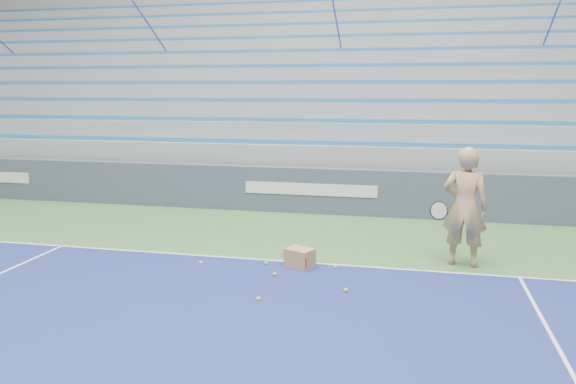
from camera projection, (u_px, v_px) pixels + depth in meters
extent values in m
cube|color=white|center=(270.00, 260.00, 9.84)|extent=(10.97, 0.05, 0.00)
cube|color=#3F4860|center=(311.00, 190.00, 13.58)|extent=(30.00, 0.30, 1.10)
cube|color=white|center=(310.00, 189.00, 13.41)|extent=(3.20, 0.02, 0.28)
cube|color=gray|center=(337.00, 166.00, 17.94)|extent=(30.00, 8.50, 1.10)
cube|color=gray|center=(337.00, 141.00, 17.79)|extent=(30.00, 8.50, 0.50)
cube|color=#2F6CAB|center=(316.00, 142.00, 14.02)|extent=(29.60, 0.42, 0.11)
cube|color=gray|center=(339.00, 124.00, 18.11)|extent=(30.00, 7.65, 0.50)
cube|color=#2F6CAB|center=(322.00, 120.00, 14.75)|extent=(29.60, 0.42, 0.11)
cube|color=gray|center=(341.00, 108.00, 18.43)|extent=(30.00, 6.80, 0.50)
cube|color=#2F6CAB|center=(327.00, 100.00, 15.47)|extent=(29.60, 0.42, 0.11)
cube|color=gray|center=(343.00, 92.00, 18.75)|extent=(30.00, 5.95, 0.50)
cube|color=#2F6CAB|center=(332.00, 82.00, 16.20)|extent=(29.60, 0.42, 0.11)
cube|color=gray|center=(345.00, 77.00, 19.06)|extent=(30.00, 5.10, 0.50)
cube|color=#2F6CAB|center=(336.00, 66.00, 16.92)|extent=(29.60, 0.42, 0.11)
cube|color=gray|center=(346.00, 63.00, 19.38)|extent=(30.00, 4.25, 0.50)
cube|color=#2F6CAB|center=(340.00, 50.00, 17.64)|extent=(29.60, 0.42, 0.11)
cube|color=gray|center=(348.00, 49.00, 19.70)|extent=(30.00, 3.40, 0.50)
cube|color=#2F6CAB|center=(344.00, 36.00, 18.37)|extent=(29.60, 0.42, 0.11)
cube|color=gray|center=(350.00, 35.00, 20.01)|extent=(30.00, 2.55, 0.50)
cube|color=#2F6CAB|center=(347.00, 23.00, 19.09)|extent=(29.60, 0.42, 0.11)
cube|color=gray|center=(351.00, 22.00, 20.33)|extent=(30.00, 1.70, 0.50)
cube|color=#2F6CAB|center=(350.00, 11.00, 19.82)|extent=(29.60, 0.42, 0.11)
cube|color=gray|center=(353.00, 9.00, 20.65)|extent=(30.00, 0.85, 0.50)
cube|color=#2F6CAB|center=(353.00, 0.00, 20.54)|extent=(29.60, 0.42, 0.11)
cube|color=gray|center=(354.00, 71.00, 21.74)|extent=(31.00, 0.40, 7.30)
cylinder|color=#2D4BA0|center=(1.00, 42.00, 19.79)|extent=(0.05, 8.53, 5.04)
cylinder|color=#2D4BA0|center=(158.00, 38.00, 18.50)|extent=(0.05, 8.53, 5.04)
cylinder|color=#2D4BA0|center=(339.00, 35.00, 17.20)|extent=(0.05, 8.53, 5.04)
cylinder|color=#2D4BA0|center=(549.00, 30.00, 15.91)|extent=(0.05, 8.53, 5.04)
imported|color=tan|center=(465.00, 207.00, 9.43)|extent=(0.82, 0.61, 2.04)
cylinder|color=black|center=(444.00, 213.00, 9.28)|extent=(0.12, 0.27, 0.08)
cylinder|color=beige|center=(439.00, 210.00, 9.01)|extent=(0.29, 0.16, 0.28)
torus|color=black|center=(439.00, 210.00, 9.01)|extent=(0.31, 0.18, 0.30)
cube|color=#AD7C54|center=(300.00, 258.00, 9.44)|extent=(0.54, 0.48, 0.33)
cube|color=#B21E19|center=(298.00, 261.00, 9.28)|extent=(0.33, 0.15, 0.15)
sphere|color=#BADA2C|center=(266.00, 263.00, 9.61)|extent=(0.07, 0.07, 0.07)
sphere|color=#BADA2C|center=(201.00, 263.00, 9.63)|extent=(0.07, 0.07, 0.07)
sphere|color=#BADA2C|center=(275.00, 274.00, 9.03)|extent=(0.07, 0.07, 0.07)
sphere|color=#BADA2C|center=(335.00, 267.00, 9.40)|extent=(0.07, 0.07, 0.07)
sphere|color=#BADA2C|center=(259.00, 299.00, 7.97)|extent=(0.07, 0.07, 0.07)
sphere|color=#BADA2C|center=(346.00, 290.00, 8.31)|extent=(0.07, 0.07, 0.07)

